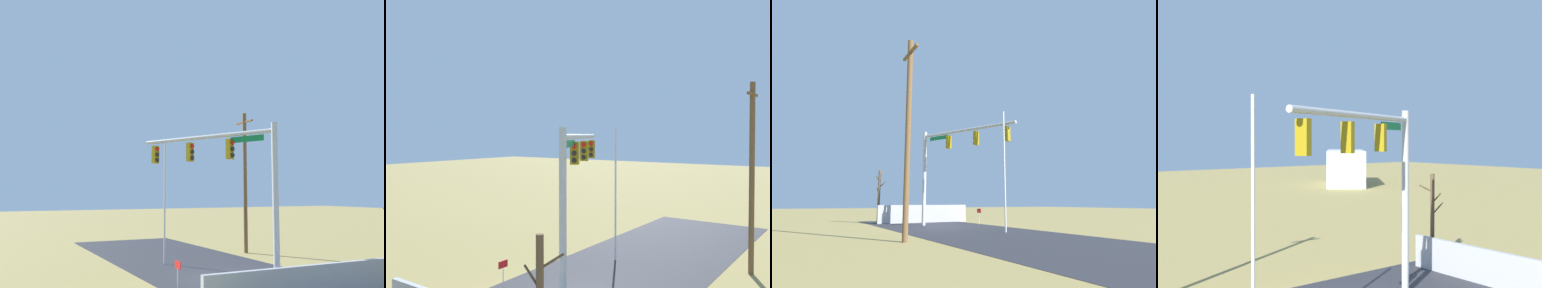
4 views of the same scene
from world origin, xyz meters
The scene contains 6 objects.
sidewalk_corner centered at (3.31, 0.68, 0.00)m, with size 6.00×6.00×0.01m, color #B7B5AD.
retaining_fence centered at (5.66, -0.68, 0.75)m, with size 0.20×7.99×1.49m, color #A8A8AD.
signal_mast centered at (0.14, -0.31, 5.12)m, with size 7.41×3.55×7.12m.
flagpole centered at (-5.28, -1.41, 3.60)m, with size 0.10×0.10×7.19m, color silver.
bare_tree centered at (6.46, 3.06, 2.24)m, with size 1.27×1.02×4.35m.
distant_building centered at (28.12, 38.21, 2.26)m, with size 11.61×4.75×4.52m, color silver.
Camera 4 is at (-11.18, -13.08, 6.03)m, focal length 46.09 mm.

